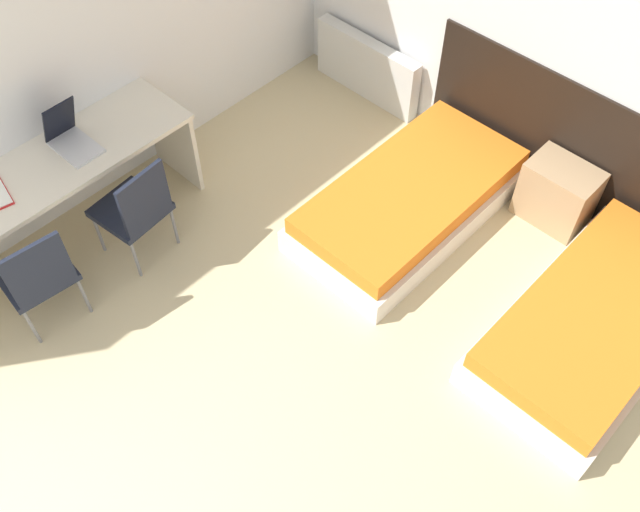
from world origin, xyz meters
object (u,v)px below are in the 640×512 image
Objects in this scene: bed_near_window at (410,201)px; nightstand at (557,193)px; laptop at (70,138)px; bed_near_door at (596,323)px; chair_near_laptop at (135,207)px; chair_near_notebook at (37,274)px.

nightstand is (0.79, 0.75, 0.08)m from bed_near_window.
bed_near_door is at bearing 26.16° from laptop.
chair_near_notebook is (0.00, -0.78, 0.00)m from chair_near_laptop.
laptop is (-2.46, -2.41, 0.59)m from nightstand.
bed_near_window is 2.14× the size of chair_near_notebook.
nightstand is at bearing 63.88° from chair_near_notebook.
chair_near_notebook reaches higher than nightstand.
nightstand is 3.70m from chair_near_notebook.
nightstand is at bearing 136.31° from bed_near_door.
bed_near_door is 5.09× the size of laptop.
bed_near_window and bed_near_door have the same top height.
nightstand is at bearing 43.69° from bed_near_window.
nightstand is 0.59× the size of chair_near_notebook.
laptop reaches higher than nightstand.
chair_near_laptop reaches higher than bed_near_door.
chair_near_laptop is 0.63m from laptop.
nightstand reaches higher than bed_near_door.
chair_near_laptop is at bearing -129.92° from nightstand.
chair_near_notebook is at bearing -96.15° from chair_near_laptop.
nightstand is at bearing 43.49° from laptop.
chair_near_notebook is (-2.75, -2.37, 0.30)m from bed_near_door.
nightstand is (-0.79, 0.75, 0.08)m from bed_near_door.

